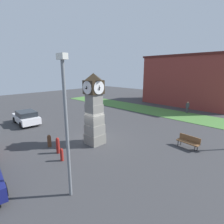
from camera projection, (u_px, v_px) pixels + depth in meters
ground_plane at (94, 141)px, 14.09m from camera, size 69.72×69.72×0.00m
clock_tower at (94, 110)px, 13.08m from camera, size 1.51×1.56×5.39m
bollard_near_tower at (49, 141)px, 13.02m from camera, size 0.28×0.28×0.93m
bollard_mid_row at (58, 145)px, 11.97m from camera, size 0.24×0.24×1.13m
bollard_far_row at (62, 154)px, 10.98m from camera, size 0.20×0.20×0.84m
car_far_lot at (26, 117)px, 18.44m from camera, size 4.14×2.13×1.43m
bench at (189, 141)px, 12.81m from camera, size 1.65×0.72×0.90m
pedestrian_near_bench at (187, 107)px, 22.99m from camera, size 0.34×0.45×1.56m
street_lamp_far_side at (66, 120)px, 7.22m from camera, size 0.50×0.24×6.23m
warehouse_blue_far at (191, 80)px, 28.70m from camera, size 14.02×8.72×7.87m
grass_verge_far at (174, 114)px, 22.51m from camera, size 41.83×4.59×0.04m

